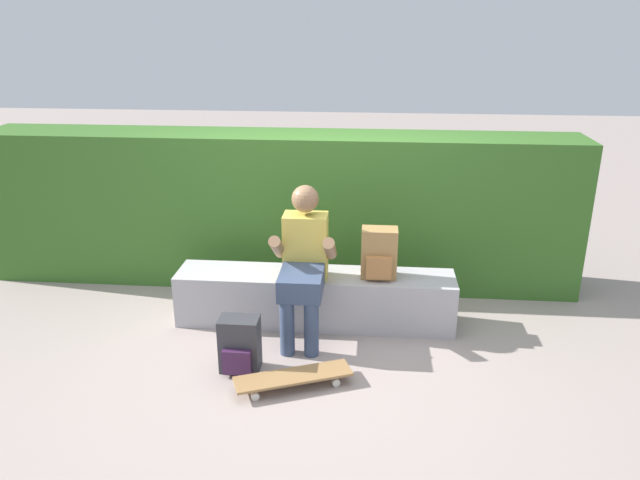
{
  "coord_description": "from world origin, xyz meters",
  "views": [
    {
      "loc": [
        0.44,
        -4.06,
        2.38
      ],
      "look_at": [
        0.04,
        0.39,
        0.72
      ],
      "focal_mm": 34.07,
      "sensor_mm": 36.0,
      "label": 1
    }
  ],
  "objects_px": {
    "backpack_on_bench": "(379,254)",
    "backpack_on_ground": "(240,345)",
    "person_skater": "(304,260)",
    "bench_main": "(315,298)",
    "skateboard_near_person": "(293,377)"
  },
  "relations": [
    {
      "from": "backpack_on_bench",
      "to": "backpack_on_ground",
      "type": "height_order",
      "value": "backpack_on_bench"
    },
    {
      "from": "person_skater",
      "to": "backpack_on_ground",
      "type": "height_order",
      "value": "person_skater"
    },
    {
      "from": "backpack_on_bench",
      "to": "bench_main",
      "type": "bearing_deg",
      "value": 178.94
    },
    {
      "from": "backpack_on_bench",
      "to": "backpack_on_ground",
      "type": "relative_size",
      "value": 1.0
    },
    {
      "from": "skateboard_near_person",
      "to": "backpack_on_ground",
      "type": "height_order",
      "value": "backpack_on_ground"
    },
    {
      "from": "skateboard_near_person",
      "to": "backpack_on_ground",
      "type": "bearing_deg",
      "value": 155.7
    },
    {
      "from": "backpack_on_ground",
      "to": "backpack_on_bench",
      "type": "bearing_deg",
      "value": 38.04
    },
    {
      "from": "person_skater",
      "to": "skateboard_near_person",
      "type": "bearing_deg",
      "value": -89.28
    },
    {
      "from": "bench_main",
      "to": "backpack_on_bench",
      "type": "xyz_separation_m",
      "value": [
        0.51,
        -0.01,
        0.41
      ]
    },
    {
      "from": "skateboard_near_person",
      "to": "person_skater",
      "type": "bearing_deg",
      "value": 90.72
    },
    {
      "from": "person_skater",
      "to": "backpack_on_bench",
      "type": "distance_m",
      "value": 0.61
    },
    {
      "from": "bench_main",
      "to": "skateboard_near_person",
      "type": "distance_m",
      "value": 0.96
    },
    {
      "from": "bench_main",
      "to": "backpack_on_bench",
      "type": "distance_m",
      "value": 0.65
    },
    {
      "from": "bench_main",
      "to": "person_skater",
      "type": "relative_size",
      "value": 1.9
    },
    {
      "from": "bench_main",
      "to": "backpack_on_ground",
      "type": "height_order",
      "value": "bench_main"
    }
  ]
}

